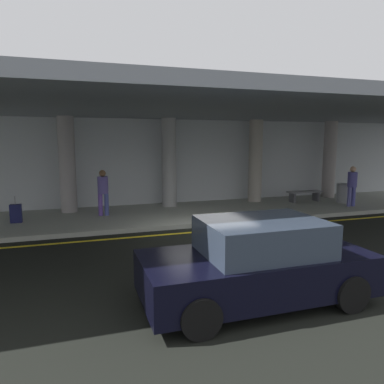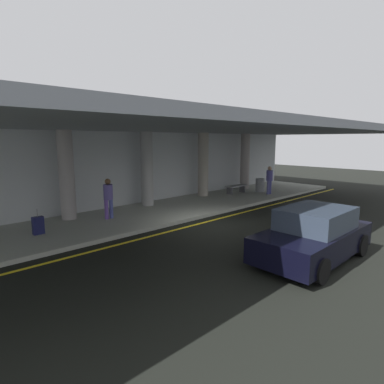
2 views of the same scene
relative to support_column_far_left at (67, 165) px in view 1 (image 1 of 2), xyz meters
name	(u,v)px [view 1 (image 1 of 2)]	position (x,y,z in m)	size (l,w,h in m)	color
ground_plane	(205,235)	(4.00, -4.41, -1.97)	(60.00, 60.00, 0.00)	black
sidewalk	(178,214)	(4.00, -1.31, -1.90)	(26.00, 4.20, 0.15)	#9A9E92
lane_stripe_yellow	(200,232)	(4.00, -3.94, -1.97)	(26.00, 0.14, 0.01)	yellow
support_column_far_left	(67,165)	(0.00, 0.00, 0.00)	(0.61, 0.61, 3.65)	#9E9796
support_column_left_mid	(169,163)	(4.00, 0.00, 0.00)	(0.61, 0.61, 3.65)	#969696
support_column_center	(255,161)	(8.00, 0.00, 0.00)	(0.61, 0.61, 3.65)	#A0988B
support_column_right_mid	(329,160)	(12.00, 0.00, 0.00)	(0.61, 0.61, 3.65)	#A09694
ceiling_overhang	(181,111)	(4.00, -1.81, 1.97)	(28.00, 13.20, 0.30)	slate
terminal_back_wall	(164,163)	(4.00, 0.94, -0.07)	(26.00, 0.30, 3.80)	#B6BCC0
car_black	(257,263)	(3.34, -8.93, -1.26)	(4.10, 1.92, 1.50)	black
traveler_with_luggage	(103,190)	(1.22, -1.13, -0.86)	(0.38, 0.38, 1.68)	#62439D
person_waiting_for_ride	(352,183)	(11.25, -2.41, -0.86)	(0.38, 0.38, 1.68)	#535395
suitcase_upright_primary	(16,213)	(-1.67, -1.41, -1.51)	(0.36, 0.22, 0.90)	#151842
bench_metal	(304,194)	(10.07, -0.82, -1.47)	(1.60, 0.50, 0.48)	slate
trash_bin_steel	(343,193)	(11.58, -1.53, -1.40)	(0.56, 0.56, 0.85)	gray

